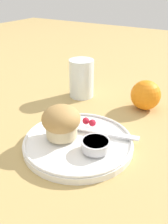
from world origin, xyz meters
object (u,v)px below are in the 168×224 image
at_px(butter_knife, 95,131).
at_px(orange_fruit, 146,95).
at_px(muffin, 61,122).
at_px(juice_glass, 81,78).

height_order(butter_knife, orange_fruit, orange_fruit).
bearing_deg(muffin, juice_glass, 112.87).
bearing_deg(butter_knife, muffin, -148.32).
distance_m(orange_fruit, juice_glass, 0.20).
xyz_separation_m(muffin, juice_glass, (-0.10, 0.24, 0.00)).
xyz_separation_m(butter_knife, orange_fruit, (0.04, 0.21, 0.02)).
distance_m(muffin, juice_glass, 0.26).
bearing_deg(butter_knife, orange_fruit, 65.80).
xyz_separation_m(orange_fruit, juice_glass, (-0.20, -0.02, 0.02)).
xyz_separation_m(muffin, butter_knife, (0.05, 0.05, -0.03)).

